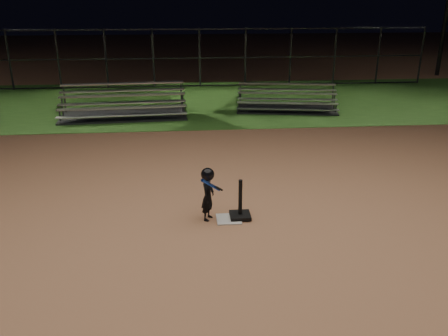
% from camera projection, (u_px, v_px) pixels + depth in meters
% --- Properties ---
extents(ground, '(80.00, 80.00, 0.00)m').
position_uv_depth(ground, '(229.00, 220.00, 8.73)').
color(ground, '#AE744F').
rests_on(ground, ground).
extents(grass_strip, '(60.00, 8.00, 0.01)m').
position_uv_depth(grass_strip, '(203.00, 101.00, 18.05)').
color(grass_strip, '#2D5B1D').
rests_on(grass_strip, ground).
extents(home_plate, '(0.45, 0.45, 0.02)m').
position_uv_depth(home_plate, '(229.00, 219.00, 8.72)').
color(home_plate, beige).
rests_on(home_plate, ground).
extents(batting_tee, '(0.38, 0.38, 0.74)m').
position_uv_depth(batting_tee, '(240.00, 210.00, 8.74)').
color(batting_tee, black).
rests_on(batting_tee, home_plate).
extents(child_batter, '(0.45, 0.57, 1.01)m').
position_uv_depth(child_batter, '(208.00, 192.00, 8.56)').
color(child_batter, black).
rests_on(child_batter, ground).
extents(bleacher_left, '(4.26, 2.27, 1.02)m').
position_uv_depth(bleacher_left, '(124.00, 110.00, 15.88)').
color(bleacher_left, silver).
rests_on(bleacher_left, ground).
extents(bleacher_right, '(3.70, 2.24, 0.85)m').
position_uv_depth(bleacher_right, '(287.00, 105.00, 16.72)').
color(bleacher_right, silver).
rests_on(bleacher_right, ground).
extents(backstop_fence, '(20.08, 0.08, 2.50)m').
position_uv_depth(backstop_fence, '(200.00, 58.00, 20.40)').
color(backstop_fence, '#38383D').
rests_on(backstop_fence, ground).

